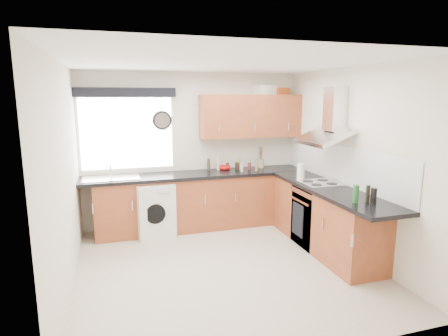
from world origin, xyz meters
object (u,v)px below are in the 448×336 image
object	(u,v)px
upper_cabinets	(251,116)
washing_machine	(153,209)
oven	(318,216)
extractor_hood	(329,122)

from	to	relation	value
upper_cabinets	washing_machine	bearing A→B (deg)	-172.36
oven	washing_machine	bearing A→B (deg)	153.72
oven	washing_machine	size ratio (longest dim) A/B	1.03
washing_machine	extractor_hood	bearing A→B (deg)	-35.13
oven	extractor_hood	distance (m)	1.35
oven	washing_machine	world-z (taller)	oven
oven	upper_cabinets	size ratio (longest dim) A/B	0.50
washing_machine	oven	bearing A→B (deg)	-36.12
extractor_hood	upper_cabinets	bearing A→B (deg)	116.13
upper_cabinets	washing_machine	world-z (taller)	upper_cabinets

